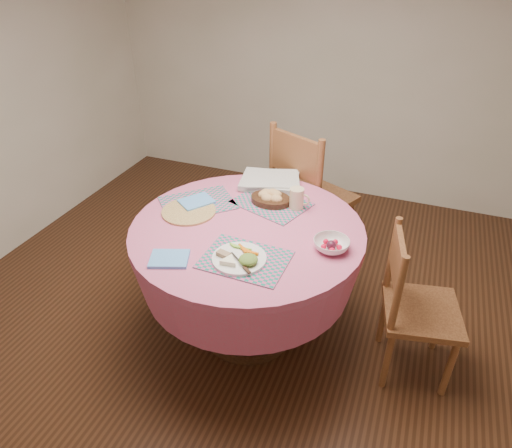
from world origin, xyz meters
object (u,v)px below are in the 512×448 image
Objects in this scene: chair_back at (308,195)px; wicker_trivet at (189,211)px; latte_mug at (297,198)px; chair_right at (413,304)px; bread_bowl at (271,197)px; dinner_plate at (240,258)px; dining_table at (248,257)px; fruit_bowl at (331,245)px.

chair_back reaches higher than wicker_trivet.
chair_right is at bearing -17.20° from latte_mug.
wicker_trivet is at bearing -155.15° from latte_mug.
bread_bowl is 0.16m from latte_mug.
dinner_plate is (-0.81, -0.35, 0.32)m from chair_right.
dining_table is 6.20× the size of fruit_bowl.
chair_right reaches higher than wicker_trivet.
fruit_bowl reaches higher than wicker_trivet.
chair_back is 4.54× the size of bread_bowl.
wicker_trivet is 0.82m from fruit_bowl.
chair_back reaches higher than dinner_plate.
chair_back is at bearing 59.34° from wicker_trivet.
latte_mug is at bearing 130.35° from fruit_bowl.
bread_bowl reaches higher than fruit_bowl.
chair_back is 0.95m from wicker_trivet.
latte_mug is at bearing -2.30° from bread_bowl.
latte_mug is at bearing 61.54° from chair_right.
dinner_plate is at bearing 102.05° from chair_right.
chair_right is 0.55m from fruit_bowl.
bread_bowl is at bearing 33.72° from wicker_trivet.
wicker_trivet is 2.53× the size of latte_mug.
fruit_bowl is (0.46, -0.04, 0.22)m from dining_table.
dinner_plate is (0.44, -0.31, 0.02)m from wicker_trivet.
bread_bowl is at bearing 177.70° from latte_mug.
dinner_plate is 1.29× the size of fruit_bowl.
latte_mug reaches higher than bread_bowl.
dining_table is 0.37m from dinner_plate.
dining_table is at bearing -96.17° from bread_bowl.
chair_back is 0.61m from latte_mug.
latte_mug is (-0.70, 0.22, 0.37)m from chair_right.
latte_mug reaches higher than dinner_plate.
chair_right is 0.82× the size of chair_back.
dining_table is at bearing 107.02° from chair_back.
chair_back is 1.13m from dinner_plate.
dinner_plate is 2.17× the size of latte_mug.
chair_right is at bearing 160.59° from chair_back.
chair_back is at bearing 81.14° from bread_bowl.
dinner_plate is 0.58m from bread_bowl.
dining_table is 4.80× the size of dinner_plate.
chair_back is 3.48× the size of wicker_trivet.
chair_right reaches higher than fruit_bowl.
fruit_bowl is at bearing -37.14° from bread_bowl.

